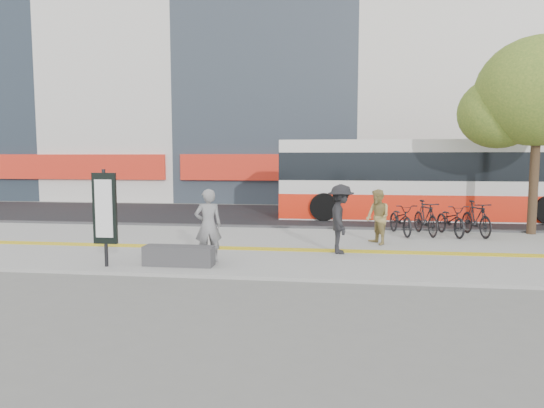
# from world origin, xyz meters

# --- Properties ---
(ground) EXTENTS (120.00, 120.00, 0.00)m
(ground) POSITION_xyz_m (0.00, 0.00, 0.00)
(ground) COLOR slate
(ground) RESTS_ON ground
(sidewalk) EXTENTS (40.00, 7.00, 0.08)m
(sidewalk) POSITION_xyz_m (0.00, 1.50, 0.04)
(sidewalk) COLOR gray
(sidewalk) RESTS_ON ground
(tactile_strip) EXTENTS (40.00, 0.45, 0.01)m
(tactile_strip) POSITION_xyz_m (0.00, 1.00, 0.09)
(tactile_strip) COLOR yellow
(tactile_strip) RESTS_ON sidewalk
(street) EXTENTS (40.00, 8.00, 0.06)m
(street) POSITION_xyz_m (0.00, 9.00, 0.03)
(street) COLOR black
(street) RESTS_ON ground
(curb) EXTENTS (40.00, 0.25, 0.14)m
(curb) POSITION_xyz_m (0.00, 5.00, 0.07)
(curb) COLOR #323235
(curb) RESTS_ON ground
(bench) EXTENTS (1.60, 0.45, 0.45)m
(bench) POSITION_xyz_m (-2.60, -1.20, 0.30)
(bench) COLOR #323235
(bench) RESTS_ON sidewalk
(signboard) EXTENTS (0.55, 0.10, 2.20)m
(signboard) POSITION_xyz_m (-4.20, -1.51, 1.37)
(signboard) COLOR black
(signboard) RESTS_ON sidewalk
(street_tree) EXTENTS (4.40, 3.80, 6.31)m
(street_tree) POSITION_xyz_m (7.18, 4.82, 4.51)
(street_tree) COLOR #322417
(street_tree) RESTS_ON sidewalk
(bus) EXTENTS (11.88, 2.82, 3.16)m
(bus) POSITION_xyz_m (4.63, 8.50, 1.55)
(bus) COLOR silver
(bus) RESTS_ON street
(bicycle_row) EXTENTS (3.28, 1.98, 1.10)m
(bicycle_row) POSITION_xyz_m (4.11, 4.00, 0.60)
(bicycle_row) COLOR black
(bicycle_row) RESTS_ON sidewalk
(seated_woman) EXTENTS (0.74, 0.61, 1.73)m
(seated_woman) POSITION_xyz_m (-2.03, -0.75, 0.94)
(seated_woman) COLOR black
(seated_woman) RESTS_ON sidewalk
(pedestrian_tan) EXTENTS (0.88, 0.95, 1.56)m
(pedestrian_tan) POSITION_xyz_m (2.12, 2.15, 0.86)
(pedestrian_tan) COLOR #A08C51
(pedestrian_tan) RESTS_ON sidewalk
(pedestrian_dark) EXTENTS (0.72, 1.18, 1.78)m
(pedestrian_dark) POSITION_xyz_m (1.07, 0.72, 0.97)
(pedestrian_dark) COLOR black
(pedestrian_dark) RESTS_ON sidewalk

